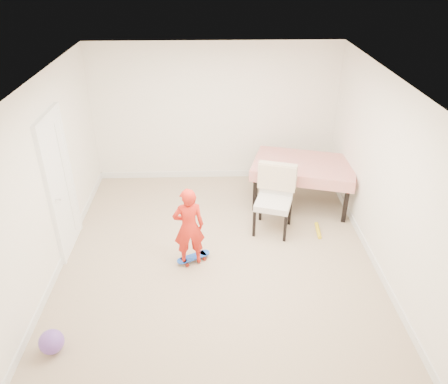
{
  "coord_description": "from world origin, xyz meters",
  "views": [
    {
      "loc": [
        -0.07,
        -5.18,
        4.03
      ],
      "look_at": [
        0.1,
        0.2,
        0.95
      ],
      "focal_mm": 35.0,
      "sensor_mm": 36.0,
      "label": 1
    }
  ],
  "objects_px": {
    "dining_chair": "(274,201)",
    "skateboard": "(194,258)",
    "balloon": "(51,342)",
    "dining_table": "(302,183)",
    "child": "(189,229)"
  },
  "relations": [
    {
      "from": "dining_chair",
      "to": "skateboard",
      "type": "height_order",
      "value": "dining_chair"
    },
    {
      "from": "balloon",
      "to": "dining_chair",
      "type": "bearing_deg",
      "value": 39.83
    },
    {
      "from": "dining_table",
      "to": "child",
      "type": "height_order",
      "value": "child"
    },
    {
      "from": "dining_chair",
      "to": "skateboard",
      "type": "relative_size",
      "value": 2.11
    },
    {
      "from": "child",
      "to": "balloon",
      "type": "xyz_separation_m",
      "value": [
        -1.5,
        -1.51,
        -0.46
      ]
    },
    {
      "from": "skateboard",
      "to": "dining_chair",
      "type": "bearing_deg",
      "value": 2.85
    },
    {
      "from": "balloon",
      "to": "dining_table",
      "type": "bearing_deg",
      "value": 42.83
    },
    {
      "from": "dining_table",
      "to": "dining_chair",
      "type": "relative_size",
      "value": 1.55
    },
    {
      "from": "dining_table",
      "to": "balloon",
      "type": "xyz_separation_m",
      "value": [
        -3.4,
        -3.15,
        -0.26
      ]
    },
    {
      "from": "skateboard",
      "to": "dining_table",
      "type": "bearing_deg",
      "value": 12.08
    },
    {
      "from": "dining_chair",
      "to": "balloon",
      "type": "relative_size",
      "value": 3.87
    },
    {
      "from": "dining_chair",
      "to": "skateboard",
      "type": "xyz_separation_m",
      "value": [
        -1.24,
        -0.75,
        -0.5
      ]
    },
    {
      "from": "dining_chair",
      "to": "skateboard",
      "type": "bearing_deg",
      "value": -131.07
    },
    {
      "from": "child",
      "to": "balloon",
      "type": "distance_m",
      "value": 2.18
    },
    {
      "from": "dining_chair",
      "to": "dining_table",
      "type": "bearing_deg",
      "value": 71.11
    }
  ]
}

